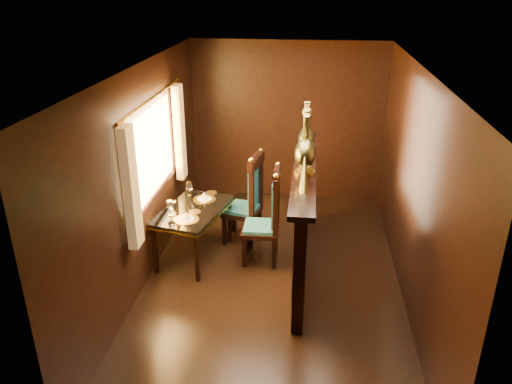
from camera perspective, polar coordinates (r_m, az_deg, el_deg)
ground at (r=6.13m, az=1.96°, el=-9.80°), size 5.00×5.00×0.00m
room_shell at (r=5.45m, az=1.30°, el=4.40°), size 3.04×5.04×2.52m
partition at (r=6.02m, az=5.33°, el=-2.72°), size 0.26×2.70×1.36m
dining_table at (r=6.33m, az=-7.21°, el=-2.45°), size 0.94×1.28×0.88m
chair_left at (r=6.16m, az=1.62°, el=-2.48°), size 0.46×0.51×1.28m
chair_right at (r=6.61m, az=-0.64°, el=-0.51°), size 0.55×0.57×1.30m
peacock_left at (r=5.38m, az=5.70°, el=5.86°), size 0.24×0.64×0.77m
peacock_right at (r=5.96m, az=5.81°, el=7.14°), size 0.21×0.57×0.68m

